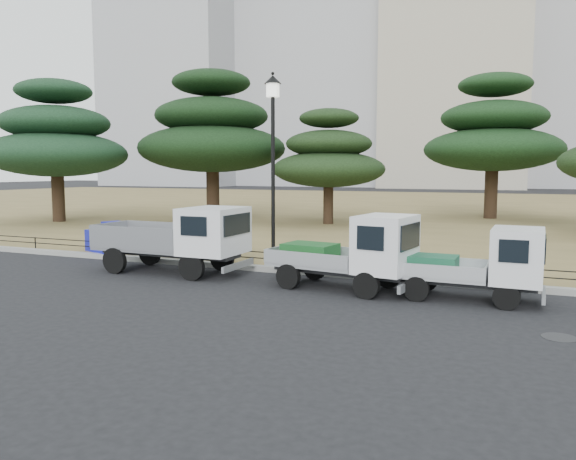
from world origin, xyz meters
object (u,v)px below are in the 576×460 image
at_px(truck_kei_front, 352,252).
at_px(street_lamp, 273,138).
at_px(truck_kei_rear, 479,264).
at_px(truck_large, 178,236).
at_px(tarp_pile, 111,239).

distance_m(truck_kei_front, street_lamp, 4.44).
bearing_deg(street_lamp, truck_kei_rear, -16.73).
relative_size(truck_large, truck_kei_front, 1.18).
height_order(truck_large, tarp_pile, truck_large).
relative_size(truck_large, truck_kei_rear, 1.36).
bearing_deg(tarp_pile, truck_kei_rear, -9.93).
bearing_deg(truck_kei_front, truck_large, -174.93).
xyz_separation_m(truck_large, street_lamp, (2.26, 1.48, 2.76)).
xyz_separation_m(truck_kei_rear, tarp_pile, (-12.02, 2.10, -0.27)).
distance_m(truck_large, tarp_pile, 4.38).
distance_m(truck_kei_front, truck_kei_rear, 2.92).
distance_m(truck_kei_front, tarp_pile, 9.34).
bearing_deg(truck_large, truck_kei_front, -2.70).
bearing_deg(truck_kei_rear, truck_large, 179.31).
bearing_deg(truck_kei_rear, tarp_pile, 171.28).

